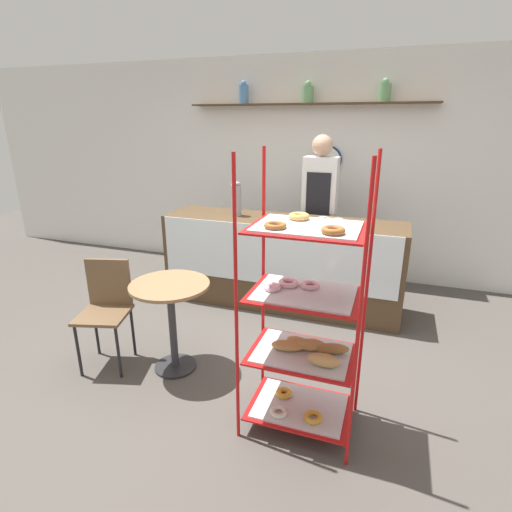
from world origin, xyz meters
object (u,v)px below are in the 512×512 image
at_px(pastry_rack, 304,324).
at_px(person_worker, 319,208).
at_px(cafe_chair, 106,302).
at_px(coffee_carafe, 236,199).
at_px(donut_tray_counter, 328,222).
at_px(cafe_table, 171,306).

relative_size(pastry_rack, person_worker, 1.00).
bearing_deg(cafe_chair, person_worker, 41.09).
bearing_deg(person_worker, coffee_carafe, -147.36).
bearing_deg(coffee_carafe, person_worker, 32.64).
bearing_deg(donut_tray_counter, cafe_chair, -135.44).
bearing_deg(coffee_carafe, pastry_rack, -56.58).
height_order(pastry_rack, cafe_table, pastry_rack).
relative_size(cafe_table, cafe_chair, 0.86).
xyz_separation_m(person_worker, cafe_chair, (-1.34, -2.05, -0.47)).
height_order(coffee_carafe, donut_tray_counter, coffee_carafe).
height_order(pastry_rack, donut_tray_counter, pastry_rack).
bearing_deg(cafe_table, donut_tray_counter, 55.99).
xyz_separation_m(cafe_chair, coffee_carafe, (0.53, 1.54, 0.61)).
bearing_deg(cafe_chair, pastry_rack, -23.03).
height_order(person_worker, cafe_table, person_worker).
xyz_separation_m(person_worker, donut_tray_counter, (0.19, -0.54, -0.02)).
height_order(pastry_rack, person_worker, person_worker).
bearing_deg(pastry_rack, cafe_chair, 172.81).
xyz_separation_m(cafe_chair, donut_tray_counter, (1.53, 1.51, 0.45)).
height_order(person_worker, donut_tray_counter, person_worker).
relative_size(cafe_table, coffee_carafe, 2.04).
xyz_separation_m(pastry_rack, person_worker, (-0.35, 2.26, 0.26)).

